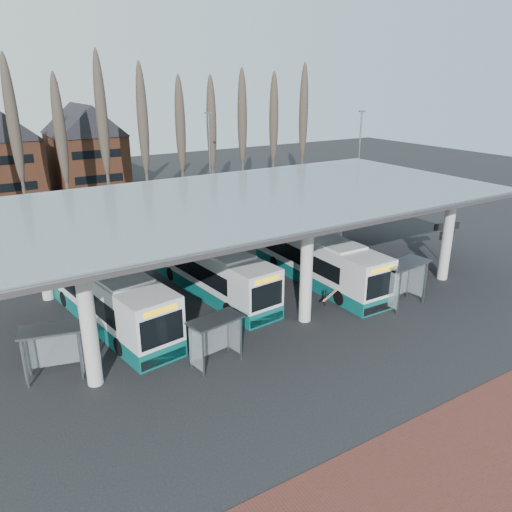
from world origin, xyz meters
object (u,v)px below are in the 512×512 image
bus_1 (211,270)px  bus_2 (317,259)px  bus_0 (106,295)px  shelter_2 (403,273)px  shelter_1 (214,330)px  shelter_0 (52,341)px

bus_1 → bus_2: bus_2 is taller
bus_0 → bus_1: size_ratio=1.07×
bus_1 → shelter_2: bus_1 is taller
bus_2 → bus_1: bearing=163.3°
bus_1 → bus_2: 7.33m
bus_1 → shelter_1: size_ratio=4.20×
bus_1 → shelter_0: (-10.65, -4.90, 0.32)m
bus_2 → shelter_0: (-17.65, -2.74, 0.29)m
shelter_0 → shelter_2: 19.90m
bus_2 → shelter_0: size_ratio=3.98×
bus_0 → shelter_2: 17.56m
bus_0 → shelter_1: size_ratio=4.49×
bus_1 → shelter_1: (-3.82, -7.86, 0.26)m
bus_1 → shelter_0: bus_1 is taller
bus_1 → shelter_1: bearing=-121.1°
bus_0 → bus_2: size_ratio=1.06×
bus_2 → shelter_2: size_ratio=3.72×
shelter_0 → shelter_2: bearing=6.0°
bus_0 → shelter_2: bearing=-33.2°
bus_1 → shelter_0: bearing=-160.5°
bus_1 → bus_0: bearing=179.4°
shelter_0 → shelter_1: shelter_0 is taller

